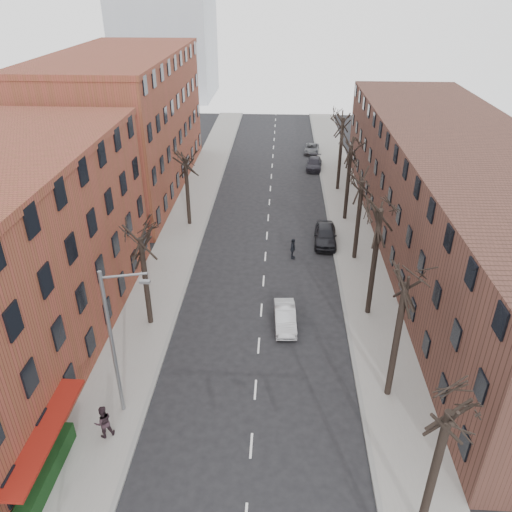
# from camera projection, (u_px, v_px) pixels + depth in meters

# --- Properties ---
(sidewalk_left) EXTENTS (4.00, 90.00, 0.15)m
(sidewalk_left) POSITION_uv_depth(u_px,v_px,m) (187.00, 219.00, 49.47)
(sidewalk_left) COLOR gray
(sidewalk_left) RESTS_ON ground
(sidewalk_right) EXTENTS (4.00, 90.00, 0.15)m
(sidewalk_right) POSITION_uv_depth(u_px,v_px,m) (350.00, 223.00, 48.73)
(sidewalk_right) COLOR gray
(sidewalk_right) RESTS_ON ground
(building_left_far) EXTENTS (12.00, 28.00, 14.00)m
(building_left_far) POSITION_uv_depth(u_px,v_px,m) (125.00, 125.00, 54.33)
(building_left_far) COLOR brown
(building_left_far) RESTS_ON ground
(building_right) EXTENTS (12.00, 50.00, 10.00)m
(building_right) POSITION_uv_depth(u_px,v_px,m) (458.00, 197.00, 41.61)
(building_right) COLOR #4C2C23
(building_right) RESTS_ON ground
(awning_left) EXTENTS (1.20, 7.00, 0.15)m
(awning_left) POSITION_uv_depth(u_px,v_px,m) (56.00, 471.00, 24.26)
(awning_left) COLOR maroon
(awning_left) RESTS_ON ground
(hedge) EXTENTS (0.80, 6.00, 1.00)m
(hedge) POSITION_uv_depth(u_px,v_px,m) (43.00, 480.00, 23.07)
(hedge) COLOR #123513
(hedge) RESTS_ON sidewalk_left
(tree_right_b) EXTENTS (5.20, 5.20, 10.80)m
(tree_right_b) POSITION_uv_depth(u_px,v_px,m) (387.00, 395.00, 28.71)
(tree_right_b) COLOR black
(tree_right_b) RESTS_ON ground
(tree_right_c) EXTENTS (5.20, 5.20, 11.60)m
(tree_right_c) POSITION_uv_depth(u_px,v_px,m) (367.00, 313.00, 35.69)
(tree_right_c) COLOR black
(tree_right_c) RESTS_ON ground
(tree_right_d) EXTENTS (5.20, 5.20, 10.00)m
(tree_right_d) POSITION_uv_depth(u_px,v_px,m) (354.00, 259.00, 42.68)
(tree_right_d) COLOR black
(tree_right_d) RESTS_ON ground
(tree_right_e) EXTENTS (5.20, 5.20, 10.80)m
(tree_right_e) POSITION_uv_depth(u_px,v_px,m) (344.00, 219.00, 49.66)
(tree_right_e) COLOR black
(tree_right_e) RESTS_ON ground
(tree_right_f) EXTENTS (5.20, 5.20, 11.60)m
(tree_right_f) POSITION_uv_depth(u_px,v_px,m) (337.00, 190.00, 56.64)
(tree_right_f) COLOR black
(tree_right_f) RESTS_ON ground
(tree_left_a) EXTENTS (5.20, 5.20, 9.50)m
(tree_left_a) POSITION_uv_depth(u_px,v_px,m) (151.00, 323.00, 34.65)
(tree_left_a) COLOR black
(tree_left_a) RESTS_ON ground
(tree_left_b) EXTENTS (5.20, 5.20, 9.50)m
(tree_left_b) POSITION_uv_depth(u_px,v_px,m) (190.00, 225.00, 48.61)
(tree_left_b) COLOR black
(tree_left_b) RESTS_ON ground
(streetlight) EXTENTS (2.45, 0.22, 9.03)m
(streetlight) POSITION_uv_depth(u_px,v_px,m) (115.00, 339.00, 25.20)
(streetlight) COLOR slate
(streetlight) RESTS_ON ground
(silver_sedan) EXTENTS (1.63, 4.09, 1.32)m
(silver_sedan) POSITION_uv_depth(u_px,v_px,m) (285.00, 317.00, 34.16)
(silver_sedan) COLOR #AAACB1
(silver_sedan) RESTS_ON ground
(parked_car_near) EXTENTS (2.21, 4.96, 1.66)m
(parked_car_near) POSITION_uv_depth(u_px,v_px,m) (325.00, 235.00, 44.82)
(parked_car_near) COLOR black
(parked_car_near) RESTS_ON ground
(parked_car_mid) EXTENTS (2.29, 4.69, 1.31)m
(parked_car_mid) POSITION_uv_depth(u_px,v_px,m) (314.00, 164.00, 62.65)
(parked_car_mid) COLOR #23222A
(parked_car_mid) RESTS_ON ground
(parked_car_far) EXTENTS (2.23, 4.24, 1.14)m
(parked_car_far) POSITION_uv_depth(u_px,v_px,m) (312.00, 149.00, 68.53)
(parked_car_far) COLOR #54565B
(parked_car_far) RESTS_ON ground
(pedestrian_b) EXTENTS (1.18, 1.11, 1.93)m
(pedestrian_b) POSITION_uv_depth(u_px,v_px,m) (103.00, 422.00, 25.51)
(pedestrian_b) COLOR black
(pedestrian_b) RESTS_ON sidewalk_left
(pedestrian_crossing) EXTENTS (0.64, 1.15, 1.85)m
(pedestrian_crossing) POSITION_uv_depth(u_px,v_px,m) (293.00, 249.00, 42.29)
(pedestrian_crossing) COLOR black
(pedestrian_crossing) RESTS_ON ground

